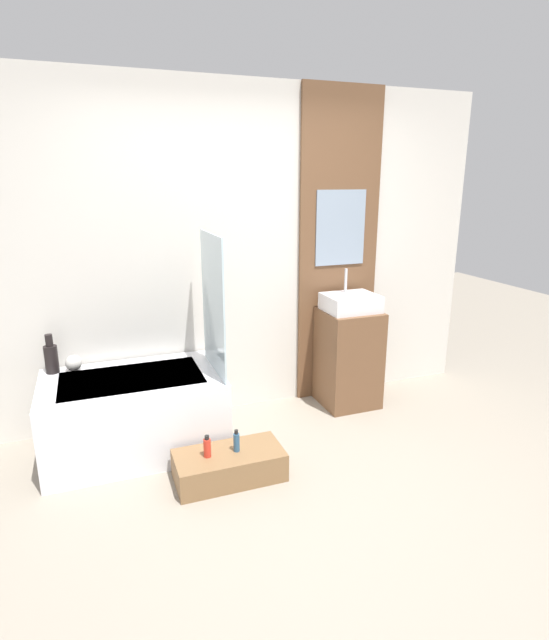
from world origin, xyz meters
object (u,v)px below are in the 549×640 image
object	(u,v)px
wooden_step_bench	(229,465)
bottle_soap_secondary	(236,442)
bottle_soap_primary	(207,447)
bathtub	(135,413)
vase_tall_dark	(51,357)
sink	(351,303)
vase_round_light	(74,363)

from	to	relation	value
wooden_step_bench	bottle_soap_secondary	world-z (taller)	bottle_soap_secondary
wooden_step_bench	bottle_soap_secondary	bearing A→B (deg)	0.00
wooden_step_bench	bottle_soap_primary	size ratio (longest dim) A/B	4.73
bathtub	vase_tall_dark	distance (m)	0.71
sink	bottle_soap_primary	xyz separation A→B (m)	(-1.40, -0.75, -0.64)
vase_round_light	bottle_soap_primary	distance (m)	1.22
sink	vase_tall_dark	bearing A→B (deg)	176.36
bathtub	vase_round_light	xyz separation A→B (m)	(-0.37, 0.28, 0.33)
vase_tall_dark	vase_round_light	bearing A→B (deg)	-4.71
wooden_step_bench	vase_tall_dark	bearing A→B (deg)	139.48
sink	bottle_soap_secondary	bearing A→B (deg)	-148.33
bathtub	wooden_step_bench	distance (m)	0.82
sink	bottle_soap_primary	size ratio (longest dim) A/B	2.89
bathtub	wooden_step_bench	xyz separation A→B (m)	(0.53, -0.60, -0.18)
bathtub	bottle_soap_secondary	distance (m)	0.83
bottle_soap_primary	bottle_soap_secondary	distance (m)	0.19
vase_tall_dark	vase_round_light	world-z (taller)	vase_tall_dark
wooden_step_bench	sink	world-z (taller)	sink
wooden_step_bench	bathtub	bearing A→B (deg)	131.24
sink	bottle_soap_secondary	xyz separation A→B (m)	(-1.21, -0.75, -0.64)
wooden_step_bench	bottle_soap_secondary	distance (m)	0.17
vase_round_light	bathtub	bearing A→B (deg)	-36.69
bottle_soap_primary	vase_tall_dark	bearing A→B (deg)	135.38
vase_round_light	bottle_soap_primary	size ratio (longest dim) A/B	0.78
vase_round_light	bottle_soap_secondary	world-z (taller)	vase_round_light
vase_tall_dark	bottle_soap_secondary	world-z (taller)	vase_tall_dark
vase_round_light	wooden_step_bench	bearing A→B (deg)	-44.31
sink	bottle_soap_secondary	distance (m)	1.56
vase_tall_dark	sink	bearing A→B (deg)	-3.64
sink	vase_round_light	world-z (taller)	sink
sink	vase_tall_dark	size ratio (longest dim) A/B	1.50
wooden_step_bench	vase_tall_dark	distance (m)	1.49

